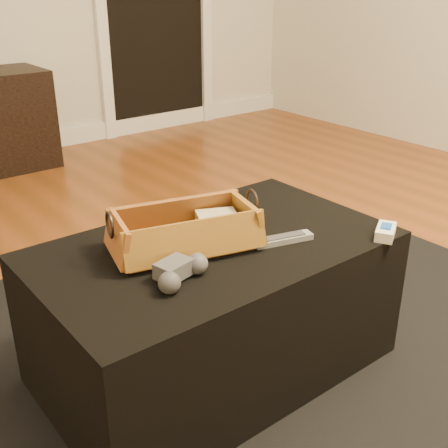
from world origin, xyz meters
TOP-DOWN VIEW (x-y plane):
  - floor at (0.00, 0.00)m, footprint 5.00×5.50m
  - area_rug at (-0.18, 0.05)m, footprint 2.60×2.00m
  - ottoman at (-0.18, 0.10)m, footprint 1.00×0.60m
  - tv_remote at (-0.28, 0.11)m, footprint 0.22×0.08m
  - cloth_bundle at (-0.15, 0.12)m, footprint 0.13×0.12m
  - wicker_basket at (-0.26, 0.12)m, footprint 0.44×0.31m
  - game_controller at (-0.37, -0.02)m, footprint 0.18×0.12m
  - silver_remote at (-0.02, -0.02)m, footprint 0.18×0.09m
  - cream_gadget at (0.23, -0.18)m, footprint 0.11×0.09m

SIDE VIEW (x-z plane):
  - floor at x=0.00m, z-range -0.01..0.00m
  - area_rug at x=-0.18m, z-range 0.00..0.01m
  - ottoman at x=-0.18m, z-range 0.01..0.43m
  - silver_remote at x=-0.02m, z-range 0.43..0.45m
  - cream_gadget at x=0.23m, z-range 0.43..0.47m
  - tv_remote at x=-0.28m, z-range 0.45..0.47m
  - game_controller at x=-0.37m, z-range 0.43..0.49m
  - cloth_bundle at x=-0.15m, z-range 0.45..0.51m
  - wicker_basket at x=-0.26m, z-range 0.41..0.55m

